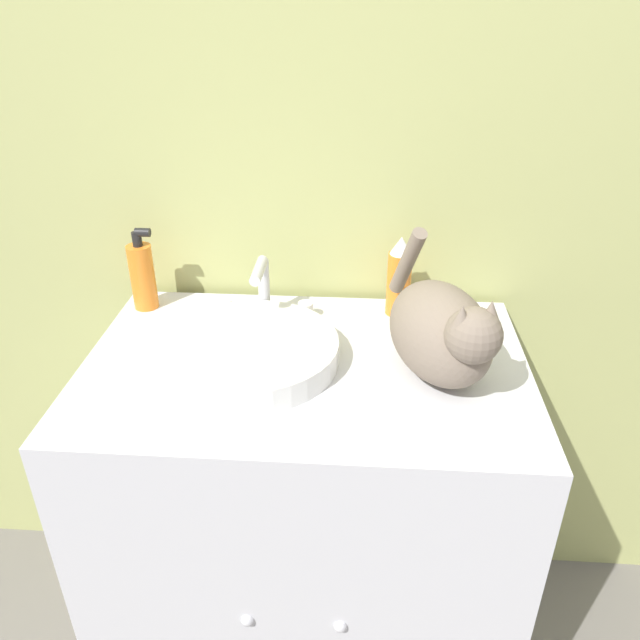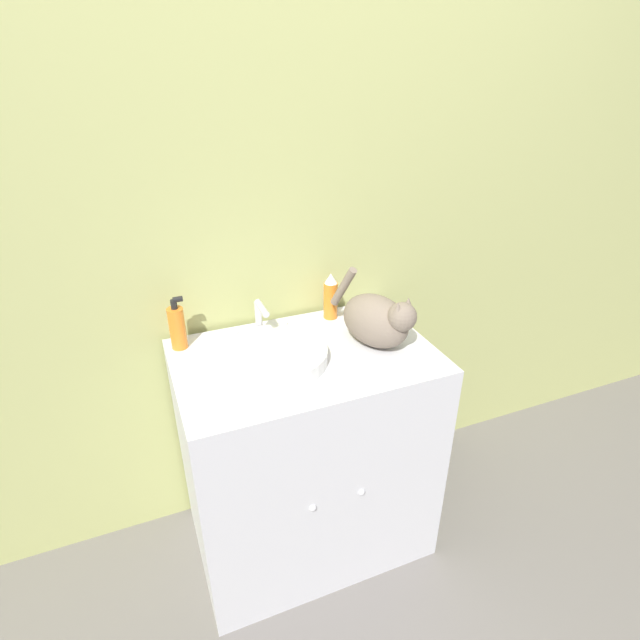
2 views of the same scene
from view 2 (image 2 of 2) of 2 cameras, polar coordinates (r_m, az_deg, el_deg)
ground_plane at (r=2.00m, az=1.76°, el=-28.61°), size 8.00×8.00×0.00m
wall_back at (r=1.70m, az=-5.76°, el=13.63°), size 6.00×0.05×2.50m
vanity_cabinet at (r=1.84m, az=-1.53°, el=-14.94°), size 0.82×0.56×0.82m
sink_basin at (r=1.55m, az=-5.13°, el=-4.09°), size 0.32×0.32×0.05m
faucet at (r=1.67m, az=-6.90°, el=-0.14°), size 0.20×0.12×0.14m
cat at (r=1.61m, az=6.61°, el=0.06°), size 0.24×0.35×0.24m
soap_bottle at (r=1.66m, az=-15.99°, el=-0.77°), size 0.05×0.05×0.18m
spray_bottle at (r=1.78m, az=1.22°, el=2.69°), size 0.05×0.05×0.17m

